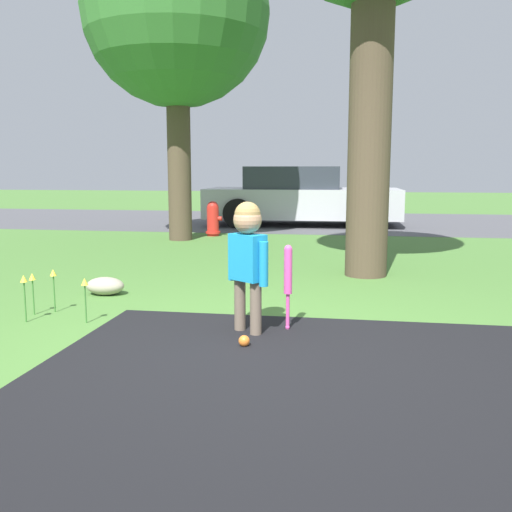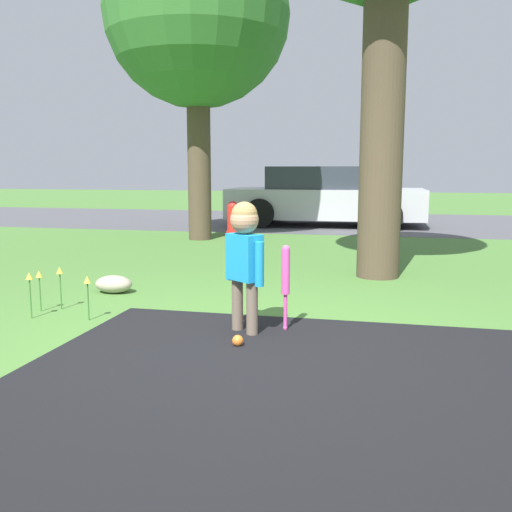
% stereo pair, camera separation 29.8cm
% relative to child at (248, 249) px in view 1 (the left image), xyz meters
% --- Properties ---
extents(ground_plane, '(60.00, 60.00, 0.00)m').
position_rel_child_xyz_m(ground_plane, '(0.09, -0.48, -0.67)').
color(ground_plane, '#477533').
extents(street_strip, '(40.00, 6.00, 0.01)m').
position_rel_child_xyz_m(street_strip, '(0.09, 9.97, -0.67)').
color(street_strip, '#4C4C51').
rests_on(street_strip, ground).
extents(child, '(0.36, 0.29, 1.04)m').
position_rel_child_xyz_m(child, '(0.00, 0.00, 0.00)').
color(child, '#6B5B4C').
rests_on(child, ground).
extents(baseball_bat, '(0.07, 0.07, 0.69)m').
position_rel_child_xyz_m(baseball_bat, '(0.30, 0.14, -0.23)').
color(baseball_bat, '#E54CA5').
rests_on(baseball_bat, ground).
extents(sports_ball, '(0.08, 0.08, 0.08)m').
position_rel_child_xyz_m(sports_ball, '(0.04, -0.37, -0.63)').
color(sports_ball, orange).
rests_on(sports_ball, ground).
extents(fire_hydrant, '(0.32, 0.29, 0.68)m').
position_rel_child_xyz_m(fire_hydrant, '(-1.86, 6.48, -0.34)').
color(fire_hydrant, red).
rests_on(fire_hydrant, ground).
extents(parked_car, '(4.48, 2.16, 1.35)m').
position_rel_child_xyz_m(parked_car, '(-0.37, 8.97, -0.03)').
color(parked_car, '#B7B7BC').
rests_on(parked_car, ground).
extents(tree_near_driveway, '(3.29, 3.29, 5.66)m').
position_rel_child_xyz_m(tree_near_driveway, '(-2.30, 5.76, 3.30)').
color(tree_near_driveway, '#4C3D2D').
rests_on(tree_near_driveway, ground).
extents(flower_bed, '(0.65, 0.42, 0.41)m').
position_rel_child_xyz_m(flower_bed, '(-1.79, 0.16, -0.35)').
color(flower_bed, '#38702D').
rests_on(flower_bed, ground).
extents(edging_rock, '(0.40, 0.28, 0.18)m').
position_rel_child_xyz_m(edging_rock, '(-1.70, 1.12, -0.58)').
color(edging_rock, '#9E937F').
rests_on(edging_rock, ground).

